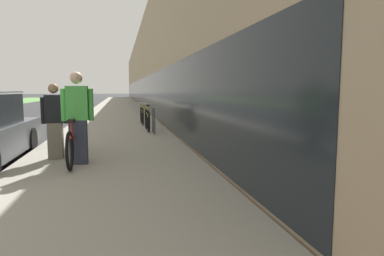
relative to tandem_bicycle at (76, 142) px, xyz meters
name	(u,v)px	position (x,y,z in m)	size (l,w,h in m)	color
sidewalk_slab	(118,109)	(0.67, 18.78, -0.44)	(3.67, 70.00, 0.12)	gray
storefront_facade	(188,71)	(7.53, 26.78, 2.80)	(10.01, 70.00, 6.60)	tan
tandem_bicycle	(76,142)	(0.00, 0.00, 0.00)	(0.52, 2.48, 0.88)	black
person_rider	(78,118)	(0.09, -0.31, 0.50)	(0.59, 0.23, 1.75)	#33384C
person_bystander	(55,121)	(-0.43, 0.28, 0.40)	(0.52, 0.20, 1.54)	#756B5B
bike_rack_hoop	(154,118)	(1.91, 3.89, 0.14)	(0.05, 0.60, 0.84)	#4C4C51
cruiser_bike_nearest	(147,119)	(1.77, 4.70, 0.01)	(0.52, 1.75, 0.92)	black
cruiser_bike_middle	(142,115)	(1.73, 7.09, -0.01)	(0.52, 1.71, 0.87)	black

